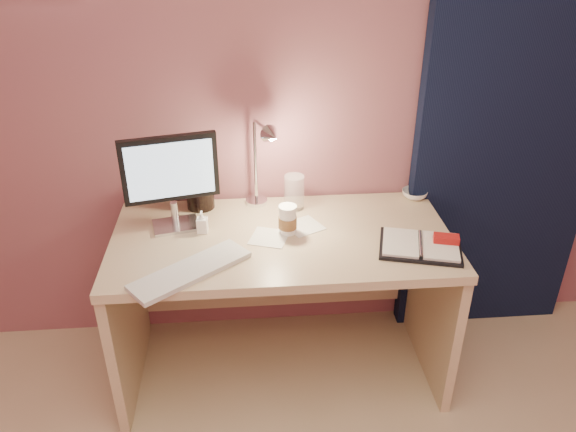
{
  "coord_description": "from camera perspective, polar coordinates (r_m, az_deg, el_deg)",
  "views": [
    {
      "loc": [
        -0.14,
        -0.6,
        1.93
      ],
      "look_at": [
        0.02,
        1.33,
        0.85
      ],
      "focal_mm": 35.0,
      "sensor_mm": 36.0,
      "label": 1
    }
  ],
  "objects": [
    {
      "name": "desk",
      "position": [
        2.5,
        -0.73,
        -5.58
      ],
      "size": [
        1.4,
        0.7,
        0.73
      ],
      "color": "#BFB187",
      "rests_on": "ground"
    },
    {
      "name": "keyboard",
      "position": [
        2.12,
        -9.85,
        -5.48
      ],
      "size": [
        0.45,
        0.4,
        0.02
      ],
      "primitive_type": "cube",
      "rotation": [
        0.0,
        0.0,
        0.66
      ],
      "color": "silver",
      "rests_on": "desk"
    },
    {
      "name": "paper_b",
      "position": [
        2.3,
        -1.92,
        -2.19
      ],
      "size": [
        0.18,
        0.18,
        0.0
      ],
      "primitive_type": "cube",
      "rotation": [
        0.0,
        0.0,
        -0.33
      ],
      "color": "white",
      "rests_on": "desk"
    },
    {
      "name": "desk_lamp",
      "position": [
        2.37,
        -4.3,
        5.86
      ],
      "size": [
        0.17,
        0.26,
        0.42
      ],
      "rotation": [
        0.0,
        0.0,
        0.4
      ],
      "color": "silver",
      "rests_on": "desk"
    },
    {
      "name": "paper_a",
      "position": [
        2.38,
        1.62,
        -1.04
      ],
      "size": [
        0.19,
        0.19,
        0.0
      ],
      "primitive_type": "cube",
      "rotation": [
        0.0,
        0.0,
        0.47
      ],
      "color": "white",
      "rests_on": "desk"
    },
    {
      "name": "bowl",
      "position": [
        2.67,
        12.75,
        2.19
      ],
      "size": [
        0.15,
        0.15,
        0.04
      ],
      "primitive_type": "imported",
      "rotation": [
        0.0,
        0.0,
        -0.41
      ],
      "color": "white",
      "rests_on": "desk"
    },
    {
      "name": "dark_jar",
      "position": [
        2.52,
        -8.95,
        2.66
      ],
      "size": [
        0.12,
        0.12,
        0.17
      ],
      "primitive_type": "cylinder",
      "color": "black",
      "rests_on": "desk"
    },
    {
      "name": "coffee_cup",
      "position": [
        2.31,
        -0.04,
        -0.43
      ],
      "size": [
        0.08,
        0.08,
        0.12
      ],
      "color": "white",
      "rests_on": "desk"
    },
    {
      "name": "room",
      "position": [
        2.66,
        20.09,
        10.03
      ],
      "size": [
        3.5,
        3.5,
        3.5
      ],
      "color": "#C6B28E",
      "rests_on": "ground"
    },
    {
      "name": "planner",
      "position": [
        2.29,
        13.5,
        -2.89
      ],
      "size": [
        0.37,
        0.31,
        0.05
      ],
      "rotation": [
        0.0,
        0.0,
        -0.26
      ],
      "color": "black",
      "rests_on": "desk"
    },
    {
      "name": "monitor",
      "position": [
        2.31,
        -11.89,
        4.18
      ],
      "size": [
        0.38,
        0.17,
        0.41
      ],
      "rotation": [
        0.0,
        0.0,
        0.22
      ],
      "color": "silver",
      "rests_on": "desk"
    },
    {
      "name": "lotion_bottle",
      "position": [
        2.34,
        -8.72,
        -0.6
      ],
      "size": [
        0.05,
        0.05,
        0.1
      ],
      "primitive_type": "imported",
      "rotation": [
        0.0,
        0.0,
        -0.1
      ],
      "color": "white",
      "rests_on": "desk"
    },
    {
      "name": "clear_cup",
      "position": [
        2.49,
        0.63,
        2.43
      ],
      "size": [
        0.09,
        0.09,
        0.16
      ],
      "primitive_type": "cylinder",
      "color": "white",
      "rests_on": "desk"
    }
  ]
}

